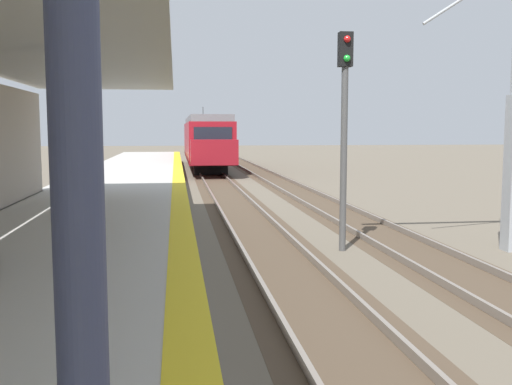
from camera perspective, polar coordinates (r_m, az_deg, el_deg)
The scene contains 6 objects.
station_platform at distance 14.92m, azimuth -15.95°, elevation -3.69°, with size 5.00×80.00×0.91m.
track_pair_nearest_platform at distance 18.92m, azimuth -0.83°, elevation -2.66°, with size 2.34×120.00×0.16m.
track_pair_middle at distance 19.61m, azimuth 9.08°, elevation -2.42°, with size 2.34×120.00×0.16m.
approaching_train at distance 44.52m, azimuth -4.88°, elevation 5.12°, with size 2.93×19.60×4.76m.
rail_signal_post at distance 14.25m, azimuth 8.54°, elevation 7.10°, with size 0.32×0.34×5.20m.
catenary_pylon_far_side at distance 15.25m, azimuth 23.05°, elevation 8.15°, with size 5.00×0.40×7.50m.
Camera 1 is at (-0.35, 1.44, 2.93)m, focal length 41.36 mm.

